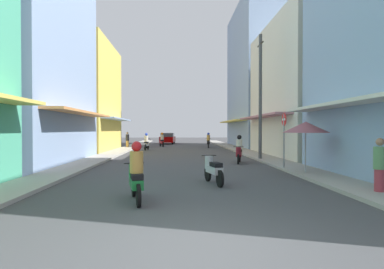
{
  "coord_description": "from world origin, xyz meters",
  "views": [
    {
      "loc": [
        -0.29,
        -4.77,
        1.87
      ],
      "look_at": [
        0.53,
        13.42,
        1.59
      ],
      "focal_mm": 29.15,
      "sensor_mm": 36.0,
      "label": 1
    }
  ],
  "objects_px": {
    "vendor_umbrella": "(306,127)",
    "street_sign_no_entry": "(284,133)",
    "motorbike_green": "(136,175)",
    "motorbike_silver": "(213,169)",
    "motorbike_blue": "(147,143)",
    "motorbike_red": "(162,140)",
    "pedestrian_far": "(380,167)",
    "pedestrian_foreground": "(127,140)",
    "utility_pole": "(260,96)",
    "parked_car": "(168,138)",
    "motorbike_white": "(147,142)",
    "motorbike_black": "(208,141)",
    "motorbike_maroon": "(239,151)"
  },
  "relations": [
    {
      "from": "motorbike_white",
      "to": "motorbike_green",
      "type": "bearing_deg",
      "value": -85.03
    },
    {
      "from": "motorbike_blue",
      "to": "motorbike_silver",
      "type": "xyz_separation_m",
      "value": [
        4.45,
        -21.94,
        0.0
      ]
    },
    {
      "from": "motorbike_black",
      "to": "parked_car",
      "type": "xyz_separation_m",
      "value": [
        -4.53,
        8.83,
        0.04
      ]
    },
    {
      "from": "motorbike_silver",
      "to": "street_sign_no_entry",
      "type": "relative_size",
      "value": 0.67
    },
    {
      "from": "motorbike_silver",
      "to": "utility_pole",
      "type": "distance_m",
      "value": 9.54
    },
    {
      "from": "motorbike_white",
      "to": "pedestrian_far",
      "type": "relative_size",
      "value": 1.1
    },
    {
      "from": "street_sign_no_entry",
      "to": "motorbike_red",
      "type": "bearing_deg",
      "value": 108.39
    },
    {
      "from": "motorbike_green",
      "to": "motorbike_blue",
      "type": "distance_m",
      "value": 24.6
    },
    {
      "from": "pedestrian_far",
      "to": "street_sign_no_entry",
      "type": "xyz_separation_m",
      "value": [
        -0.81,
        5.64,
        0.9
      ]
    },
    {
      "from": "motorbike_green",
      "to": "street_sign_no_entry",
      "type": "bearing_deg",
      "value": 45.4
    },
    {
      "from": "motorbike_silver",
      "to": "parked_car",
      "type": "distance_m",
      "value": 30.57
    },
    {
      "from": "motorbike_white",
      "to": "motorbike_maroon",
      "type": "height_order",
      "value": "same"
    },
    {
      "from": "pedestrian_foreground",
      "to": "pedestrian_far",
      "type": "bearing_deg",
      "value": -64.92
    },
    {
      "from": "motorbike_red",
      "to": "pedestrian_far",
      "type": "distance_m",
      "value": 26.85
    },
    {
      "from": "motorbike_green",
      "to": "motorbike_red",
      "type": "relative_size",
      "value": 1.01
    },
    {
      "from": "pedestrian_foreground",
      "to": "street_sign_no_entry",
      "type": "relative_size",
      "value": 0.62
    },
    {
      "from": "motorbike_maroon",
      "to": "parked_car",
      "type": "xyz_separation_m",
      "value": [
        -4.8,
        23.86,
        0.04
      ]
    },
    {
      "from": "motorbike_red",
      "to": "vendor_umbrella",
      "type": "distance_m",
      "value": 23.01
    },
    {
      "from": "pedestrian_far",
      "to": "parked_car",
      "type": "bearing_deg",
      "value": 102.28
    },
    {
      "from": "parked_car",
      "to": "street_sign_no_entry",
      "type": "relative_size",
      "value": 1.59
    },
    {
      "from": "motorbike_black",
      "to": "parked_car",
      "type": "distance_m",
      "value": 9.93
    },
    {
      "from": "pedestrian_foreground",
      "to": "motorbike_white",
      "type": "bearing_deg",
      "value": -51.97
    },
    {
      "from": "motorbike_blue",
      "to": "pedestrian_foreground",
      "type": "bearing_deg",
      "value": -153.9
    },
    {
      "from": "street_sign_no_entry",
      "to": "motorbike_white",
      "type": "bearing_deg",
      "value": 117.99
    },
    {
      "from": "pedestrian_far",
      "to": "motorbike_maroon",
      "type": "bearing_deg",
      "value": 104.72
    },
    {
      "from": "street_sign_no_entry",
      "to": "motorbike_maroon",
      "type": "bearing_deg",
      "value": 115.55
    },
    {
      "from": "motorbike_blue",
      "to": "motorbike_red",
      "type": "distance_m",
      "value": 2.25
    },
    {
      "from": "parked_car",
      "to": "pedestrian_far",
      "type": "xyz_separation_m",
      "value": [
        7.09,
        -32.59,
        0.08
      ]
    },
    {
      "from": "motorbike_silver",
      "to": "pedestrian_foreground",
      "type": "distance_m",
      "value": 21.95
    },
    {
      "from": "vendor_umbrella",
      "to": "utility_pole",
      "type": "xyz_separation_m",
      "value": [
        -0.19,
        6.29,
        1.94
      ]
    },
    {
      "from": "motorbike_black",
      "to": "pedestrian_far",
      "type": "bearing_deg",
      "value": -83.85
    },
    {
      "from": "parked_car",
      "to": "vendor_umbrella",
      "type": "relative_size",
      "value": 1.91
    },
    {
      "from": "parked_car",
      "to": "street_sign_no_entry",
      "type": "xyz_separation_m",
      "value": [
        6.28,
        -26.95,
        0.98
      ]
    },
    {
      "from": "pedestrian_foreground",
      "to": "vendor_umbrella",
      "type": "distance_m",
      "value": 21.87
    },
    {
      "from": "vendor_umbrella",
      "to": "pedestrian_foreground",
      "type": "bearing_deg",
      "value": 118.17
    },
    {
      "from": "motorbike_blue",
      "to": "motorbike_white",
      "type": "bearing_deg",
      "value": -84.73
    },
    {
      "from": "motorbike_black",
      "to": "vendor_umbrella",
      "type": "bearing_deg",
      "value": -84.14
    },
    {
      "from": "motorbike_green",
      "to": "street_sign_no_entry",
      "type": "xyz_separation_m",
      "value": [
        5.99,
        6.08,
        1.01
      ]
    },
    {
      "from": "vendor_umbrella",
      "to": "street_sign_no_entry",
      "type": "bearing_deg",
      "value": 99.55
    },
    {
      "from": "motorbike_green",
      "to": "utility_pole",
      "type": "height_order",
      "value": "utility_pole"
    },
    {
      "from": "motorbike_silver",
      "to": "motorbike_white",
      "type": "bearing_deg",
      "value": 102.72
    },
    {
      "from": "motorbike_maroon",
      "to": "motorbike_black",
      "type": "relative_size",
      "value": 0.98
    },
    {
      "from": "motorbike_red",
      "to": "motorbike_black",
      "type": "height_order",
      "value": "same"
    },
    {
      "from": "motorbike_red",
      "to": "utility_pole",
      "type": "relative_size",
      "value": 0.23
    },
    {
      "from": "utility_pole",
      "to": "motorbike_maroon",
      "type": "bearing_deg",
      "value": -137.46
    },
    {
      "from": "motorbike_green",
      "to": "utility_pole",
      "type": "relative_size",
      "value": 0.23
    },
    {
      "from": "pedestrian_far",
      "to": "vendor_umbrella",
      "type": "height_order",
      "value": "vendor_umbrella"
    },
    {
      "from": "motorbike_maroon",
      "to": "motorbike_red",
      "type": "bearing_deg",
      "value": 107.01
    },
    {
      "from": "motorbike_silver",
      "to": "motorbike_maroon",
      "type": "xyz_separation_m",
      "value": [
        2.21,
        6.61,
        0.2
      ]
    },
    {
      "from": "motorbike_green",
      "to": "motorbike_silver",
      "type": "xyz_separation_m",
      "value": [
        2.3,
        2.56,
        -0.2
      ]
    }
  ]
}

